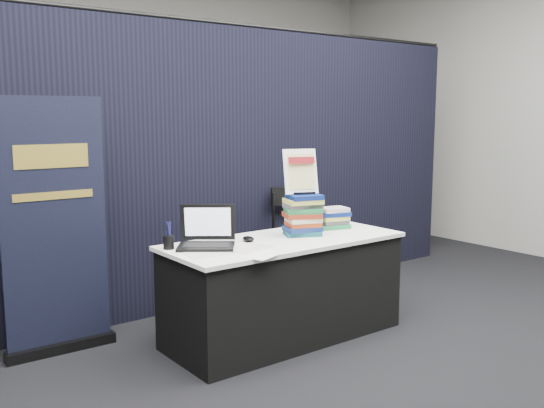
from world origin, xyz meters
The scene contains 15 objects.
floor centered at (0.00, 0.00, 0.00)m, with size 8.00×8.00×0.00m, color black.
wall_back centered at (0.00, 4.00, 1.75)m, with size 8.00×0.02×3.50m, color #A5A39C.
drape_partition centered at (0.00, 1.60, 1.20)m, with size 6.00×0.08×2.40m, color black.
display_table centered at (0.00, 0.55, 0.38)m, with size 1.80×0.75×0.75m.
laptop centered at (-0.62, 0.69, 0.82)m, with size 0.46×0.49×0.29m.
mouse centered at (-0.26, 0.64, 0.77)m, with size 0.08×0.12×0.04m, color black.
brochure_left centered at (-0.69, 0.49, 0.75)m, with size 0.30×0.21×0.00m, color silver.
brochure_mid centered at (-0.38, 0.46, 0.75)m, with size 0.31×0.22×0.00m, color beige.
brochure_right centered at (-0.43, 0.24, 0.75)m, with size 0.27×0.19×0.00m, color white.
pen_cup centered at (-0.83, 0.77, 0.80)m, with size 0.07×0.07×0.09m, color black.
book_stack_tall centered at (0.20, 0.58, 0.91)m, with size 0.31×0.27×0.31m.
book_stack_short centered at (0.58, 0.66, 0.83)m, with size 0.28×0.24×0.17m.
info_sign centered at (0.20, 0.61, 1.23)m, with size 0.28×0.19×0.35m.
pullup_banner centered at (-1.43, 1.28, 0.79)m, with size 0.76×0.12×1.78m.
stacking_chair centered at (0.81, 1.28, 0.55)m, with size 0.52×0.53×0.99m.
Camera 1 is at (-2.71, -2.86, 1.66)m, focal length 40.00 mm.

